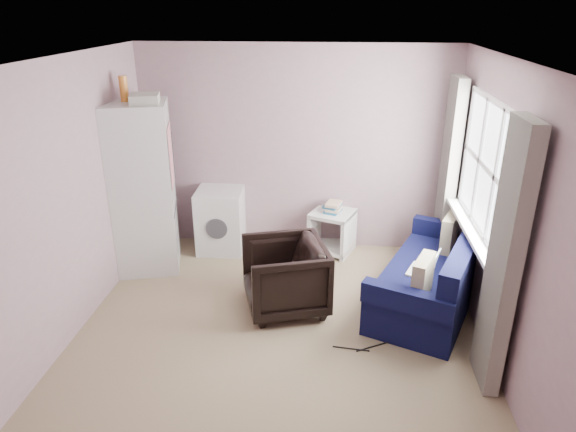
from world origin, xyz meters
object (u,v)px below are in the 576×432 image
Objects in this scene: fridge at (143,187)px; sofa at (435,278)px; washing_machine at (221,219)px; side_table at (332,228)px; armchair at (285,273)px.

fridge is 3.32m from sofa.
washing_machine is (0.74, 0.52, -0.57)m from fridge.
sofa is at bearing -46.94° from side_table.
armchair is 1.94m from fridge.
side_table is at bearing 156.04° from sofa.
washing_machine reaches higher than side_table.
sofa is (1.07, -1.14, -0.01)m from side_table.
fridge is (-1.68, 0.77, 0.58)m from armchair.
armchair reaches higher than washing_machine.
armchair reaches higher than side_table.
fridge is 1.07m from washing_machine.
washing_machine is at bearing 179.31° from sofa.
fridge is 2.32m from side_table.
washing_machine is 2.69m from sofa.
fridge reaches higher than washing_machine.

